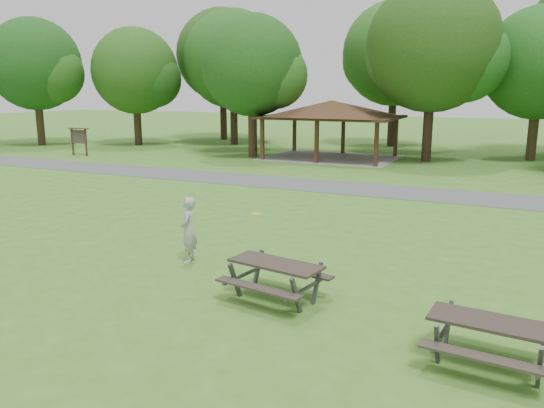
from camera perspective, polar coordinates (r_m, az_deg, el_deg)
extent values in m
plane|color=#3A7020|center=(12.59, -12.02, -8.94)|extent=(160.00, 160.00, 0.00)
cube|color=#4B4B4E|center=(24.80, 7.64, 1.77)|extent=(120.00, 3.20, 0.02)
cube|color=#3D2616|center=(34.18, -1.05, 6.94)|extent=(0.22, 0.22, 2.60)
cube|color=#3E2616|center=(39.09, 2.43, 7.61)|extent=(0.22, 0.22, 2.60)
cube|color=#351D13|center=(32.74, 4.82, 6.66)|extent=(0.22, 0.22, 2.60)
cube|color=#3E2416|center=(37.84, 7.66, 7.36)|extent=(0.22, 0.22, 2.60)
cube|color=#341C13|center=(31.67, 11.15, 6.29)|extent=(0.22, 0.22, 2.60)
cube|color=#3C2315|center=(36.92, 13.19, 7.02)|extent=(0.22, 0.22, 2.60)
cube|color=black|center=(35.18, 6.40, 9.28)|extent=(8.60, 6.60, 0.16)
pyramid|color=#382416|center=(35.16, 6.42, 10.22)|extent=(7.01, 7.01, 1.00)
cube|color=gray|center=(35.42, 6.29, 4.97)|extent=(8.40, 6.40, 0.03)
cube|color=#381E14|center=(39.12, -20.66, 6.25)|extent=(0.10, 0.10, 1.80)
cube|color=#3D1F16|center=(38.27, -19.38, 6.23)|extent=(0.10, 0.10, 1.80)
cube|color=#302A23|center=(38.66, -20.07, 6.83)|extent=(1.40, 0.06, 0.90)
cube|color=#382416|center=(38.62, -20.13, 7.64)|extent=(1.60, 0.30, 0.06)
cylinder|color=#2E2114|center=(47.16, -23.67, 8.06)|extent=(0.60, 0.60, 3.67)
sphere|color=#124113|center=(47.13, -24.16, 13.56)|extent=(7.20, 7.20, 7.20)
sphere|color=#1B4914|center=(46.11, -22.43, 12.85)|extent=(4.68, 4.68, 4.68)
sphere|color=#1A4B15|center=(48.06, -25.45, 12.75)|extent=(4.32, 4.32, 4.32)
cylinder|color=black|center=(44.87, -14.25, 8.32)|extent=(0.60, 0.60, 3.32)
sphere|color=#1C4714|center=(44.80, -14.54, 13.70)|extent=(6.80, 6.80, 6.80)
sphere|color=#154012|center=(44.08, -12.66, 12.93)|extent=(4.42, 4.42, 4.42)
sphere|color=#174714|center=(45.51, -16.03, 12.94)|extent=(4.08, 4.08, 4.08)
cylinder|color=black|center=(43.85, -4.11, 8.92)|extent=(0.60, 0.60, 3.85)
sphere|color=#174714|center=(43.83, -4.21, 15.26)|extent=(7.80, 7.80, 7.80)
sphere|color=#184614|center=(43.24, -1.90, 14.29)|extent=(5.07, 5.07, 5.07)
sphere|color=#194814|center=(44.41, -6.15, 14.43)|extent=(4.68, 4.68, 4.68)
cylinder|color=#322016|center=(35.79, -2.10, 7.90)|extent=(0.60, 0.60, 3.50)
sphere|color=#144012|center=(35.72, -2.16, 14.67)|extent=(6.60, 6.60, 6.60)
sphere|color=#1D4F16|center=(35.32, 0.29, 13.64)|extent=(4.29, 4.29, 4.29)
sphere|color=#1D4814|center=(36.14, -4.22, 13.84)|extent=(3.96, 3.96, 3.96)
cylinder|color=black|center=(34.79, 16.40, 7.72)|extent=(0.60, 0.60, 4.02)
sphere|color=#1B3F12|center=(34.79, 16.92, 15.97)|extent=(8.00, 8.00, 8.00)
sphere|color=#164E16|center=(34.82, 19.93, 14.45)|extent=(5.20, 5.20, 5.20)
sphere|color=#204D16|center=(34.83, 14.11, 15.13)|extent=(4.80, 4.80, 4.80)
cylinder|color=#322416|center=(37.93, 26.24, 6.85)|extent=(0.60, 0.60, 3.43)
sphere|color=#164B15|center=(37.86, 26.88, 13.39)|extent=(7.00, 7.00, 7.00)
sphere|color=#154213|center=(37.63, 24.63, 12.80)|extent=(4.20, 4.20, 4.20)
cylinder|color=black|center=(48.35, -5.24, 9.53)|extent=(0.60, 0.60, 4.38)
sphere|color=#184012|center=(48.38, -5.37, 15.67)|extent=(8.00, 8.00, 8.00)
sphere|color=#1A4A15|center=(47.73, -3.23, 14.79)|extent=(5.20, 5.20, 5.20)
sphere|color=#174313|center=(49.00, -7.15, 14.89)|extent=(4.80, 4.80, 4.80)
cylinder|color=black|center=(43.36, 12.76, 8.80)|extent=(0.60, 0.60, 4.13)
sphere|color=#1C4E16|center=(43.38, 13.09, 15.49)|extent=(8.00, 8.00, 8.00)
sphere|color=#1C4112|center=(43.29, 15.52, 14.31)|extent=(5.20, 5.20, 5.20)
sphere|color=#224F16|center=(43.52, 10.86, 14.78)|extent=(4.80, 4.80, 4.80)
cube|color=#2B241F|center=(11.44, 0.40, -6.44)|extent=(2.14, 1.13, 0.06)
cube|color=#2F2721|center=(11.04, -1.57, -9.01)|extent=(2.05, 0.62, 0.04)
cube|color=#2A241E|center=(12.08, 2.18, -7.10)|extent=(2.05, 0.62, 0.04)
cube|color=#3D3D3F|center=(11.69, -3.99, -8.20)|extent=(0.14, 0.43, 0.88)
cube|color=#434245|center=(12.33, -1.53, -7.07)|extent=(0.14, 0.43, 0.88)
cube|color=#424244|center=(11.99, -2.73, -7.47)|extent=(0.34, 1.64, 0.06)
cube|color=#3F3F41|center=(10.85, 2.60, -9.85)|extent=(0.14, 0.43, 0.88)
cube|color=#3B3B3E|center=(11.53, 4.85, -8.51)|extent=(0.14, 0.43, 0.88)
cube|color=#424245|center=(11.18, 3.76, -9.00)|extent=(0.34, 1.64, 0.06)
cube|color=black|center=(9.49, 22.60, -11.68)|extent=(2.02, 0.95, 0.05)
cube|color=#2F2922|center=(9.04, 21.84, -15.10)|extent=(1.98, 0.46, 0.04)
cube|color=black|center=(10.21, 22.95, -11.97)|extent=(1.98, 0.46, 0.04)
cube|color=#444447|center=(9.39, 17.35, -14.21)|extent=(0.10, 0.41, 0.85)
cube|color=#424245|center=(10.12, 18.41, -12.29)|extent=(0.10, 0.41, 0.85)
cube|color=#414143|center=(9.74, 17.92, -13.04)|extent=(0.21, 1.59, 0.05)
cube|color=#414143|center=(9.25, 26.81, -15.47)|extent=(0.10, 0.41, 0.85)
cube|color=#434345|center=(9.99, 27.13, -13.41)|extent=(0.10, 0.41, 0.85)
cube|color=#3A3A3C|center=(9.60, 27.00, -14.23)|extent=(0.21, 1.59, 0.05)
cylinder|color=yellow|center=(13.42, -1.72, -1.06)|extent=(0.27, 0.27, 0.02)
imported|color=#A5A6A8|center=(14.09, -8.98, -2.76)|extent=(0.62, 0.75, 1.75)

